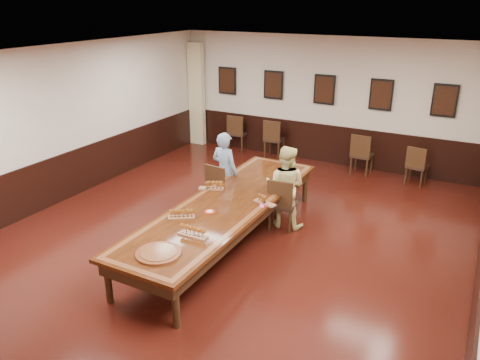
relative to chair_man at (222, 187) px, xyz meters
The scene contains 23 objects.
floor 1.43m from the chair_man, 56.10° to the right, with size 8.00×10.00×0.02m, color black.
ceiling 3.02m from the chair_man, 56.10° to the right, with size 8.00×10.00×0.02m, color white.
wall_back 4.12m from the chair_man, 79.19° to the left, with size 8.00×0.02×3.20m, color beige.
wall_left 3.62m from the chair_man, 161.25° to the right, with size 0.02×10.00×3.20m, color beige.
chair_man is the anchor object (origin of this frame).
chair_woman 1.40m from the chair_man, ahead, with size 0.47×0.51×1.01m, color black, non-canonical shape.
spare_chair_a 4.09m from the chair_man, 114.10° to the left, with size 0.47×0.52×1.01m, color black, non-canonical shape.
spare_chair_b 3.69m from the chair_man, 97.80° to the left, with size 0.48×0.52×1.03m, color black, non-canonical shape.
spare_chair_c 3.95m from the chair_man, 60.78° to the left, with size 0.48×0.52×1.02m, color black, non-canonical shape.
spare_chair_d 4.66m from the chair_man, 46.30° to the left, with size 0.43×0.47×0.92m, color black, non-canonical shape.
person_man 0.32m from the chair_man, 82.95° to the left, with size 0.59×0.39×1.61m, color teal.
person_woman 1.41m from the chair_man, ahead, with size 0.78×0.61×1.57m, color #EFE795.
pink_phone 1.66m from the chair_man, 34.86° to the right, with size 0.07×0.15×0.01m, color #FC54A5.
curtain 4.87m from the chair_man, 128.99° to the left, with size 0.45×0.18×2.90m, color beige.
wainscoting 1.34m from the chair_man, 56.10° to the right, with size 8.00×10.00×1.00m.
conference_table 1.34m from the chair_man, 56.10° to the right, with size 1.40×5.00×0.76m.
posters 4.14m from the chair_man, 78.99° to the left, with size 6.14×0.04×0.74m.
flight_a 0.81m from the chair_man, 72.96° to the right, with size 0.47×0.30×0.17m.
flight_b 1.59m from the chair_man, 32.05° to the right, with size 0.44×0.22×0.16m.
flight_c 2.03m from the chair_man, 78.17° to the right, with size 0.42×0.34×0.16m.
flight_d 2.58m from the chair_man, 69.08° to the right, with size 0.47×0.15×0.17m.
red_plate_grp 1.74m from the chair_man, 66.00° to the right, with size 0.19×0.19×0.02m.
carved_platter 3.18m from the chair_man, 75.39° to the right, with size 0.79×0.79×0.05m.
Camera 1 is at (3.70, -6.35, 4.05)m, focal length 35.00 mm.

